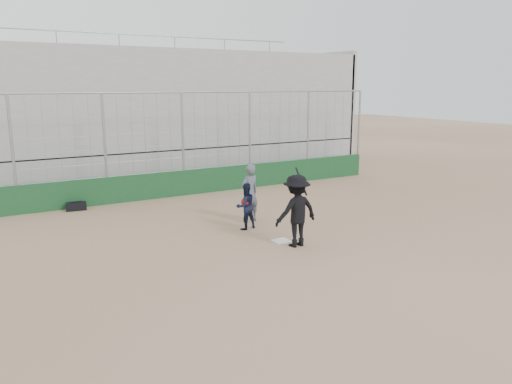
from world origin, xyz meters
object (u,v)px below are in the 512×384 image
catcher_crouched (246,214)px  equipment_bag (76,206)px  batter_at_plate (296,211)px  umpire (250,196)px

catcher_crouched → equipment_bag: catcher_crouched is taller
batter_at_plate → umpire: batter_at_plate is taller
equipment_bag → batter_at_plate: bearing=-58.4°
batter_at_plate → equipment_bag: batter_at_plate is taller
catcher_crouched → equipment_bag: 6.38m
catcher_crouched → equipment_bag: bearing=128.3°
umpire → equipment_bag: umpire is taller
batter_at_plate → equipment_bag: (-4.35, 7.07, -0.83)m
batter_at_plate → catcher_crouched: batter_at_plate is taller
catcher_crouched → batter_at_plate: bearing=-79.1°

